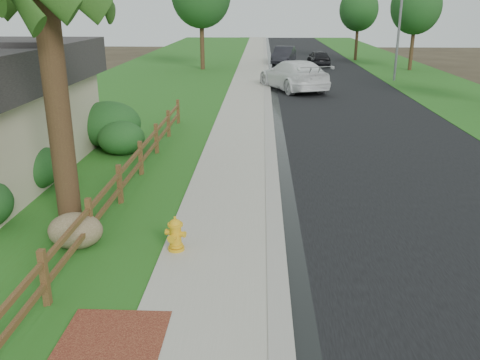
{
  "coord_description": "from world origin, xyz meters",
  "views": [
    {
      "loc": [
        0.05,
        -7.07,
        4.95
      ],
      "look_at": [
        -0.45,
        4.7,
        0.9
      ],
      "focal_mm": 38.0,
      "sensor_mm": 36.0,
      "label": 1
    }
  ],
  "objects_px": {
    "white_suv": "(293,75)",
    "dark_car_mid": "(319,58)",
    "streetlight": "(399,9)",
    "ranch_fence": "(131,169)",
    "fire_hydrant": "(176,235)"
  },
  "relations": [
    {
      "from": "fire_hydrant",
      "to": "dark_car_mid",
      "type": "distance_m",
      "value": 36.31
    },
    {
      "from": "streetlight",
      "to": "dark_car_mid",
      "type": "bearing_deg",
      "value": 114.7
    },
    {
      "from": "fire_hydrant",
      "to": "streetlight",
      "type": "xyz_separation_m",
      "value": [
        10.83,
        26.64,
        4.33
      ]
    },
    {
      "from": "white_suv",
      "to": "dark_car_mid",
      "type": "height_order",
      "value": "white_suv"
    },
    {
      "from": "fire_hydrant",
      "to": "white_suv",
      "type": "distance_m",
      "value": 22.56
    },
    {
      "from": "ranch_fence",
      "to": "dark_car_mid",
      "type": "height_order",
      "value": "dark_car_mid"
    },
    {
      "from": "white_suv",
      "to": "streetlight",
      "type": "height_order",
      "value": "streetlight"
    },
    {
      "from": "white_suv",
      "to": "dark_car_mid",
      "type": "bearing_deg",
      "value": -124.0
    },
    {
      "from": "white_suv",
      "to": "dark_car_mid",
      "type": "relative_size",
      "value": 1.56
    },
    {
      "from": "ranch_fence",
      "to": "white_suv",
      "type": "bearing_deg",
      "value": 73.01
    },
    {
      "from": "white_suv",
      "to": "dark_car_mid",
      "type": "xyz_separation_m",
      "value": [
        2.96,
        13.44,
        -0.23
      ]
    },
    {
      "from": "ranch_fence",
      "to": "fire_hydrant",
      "type": "xyz_separation_m",
      "value": [
        1.9,
        -3.92,
        -0.17
      ]
    },
    {
      "from": "ranch_fence",
      "to": "streetlight",
      "type": "distance_m",
      "value": 26.37
    },
    {
      "from": "white_suv",
      "to": "streetlight",
      "type": "relative_size",
      "value": 0.74
    },
    {
      "from": "ranch_fence",
      "to": "fire_hydrant",
      "type": "distance_m",
      "value": 4.36
    }
  ]
}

